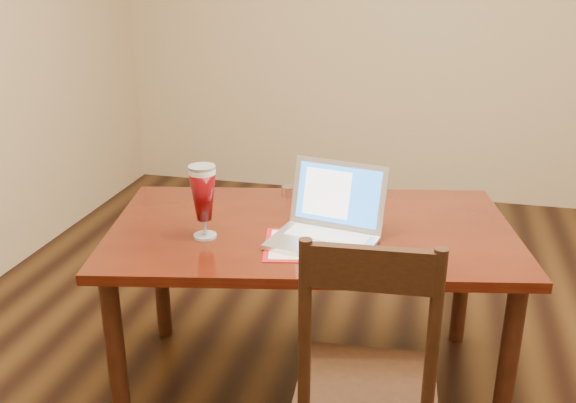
# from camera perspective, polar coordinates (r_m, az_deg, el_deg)

# --- Properties ---
(dining_table) EXTENTS (1.67, 1.14, 0.99)m
(dining_table) POSITION_cam_1_polar(r_m,az_deg,el_deg) (2.47, 1.86, -3.89)
(dining_table) COLOR #441509
(dining_table) RESTS_ON ground
(dining_chair) EXTENTS (0.45, 0.43, 1.00)m
(dining_chair) POSITION_cam_1_polar(r_m,az_deg,el_deg) (2.02, 6.96, -16.02)
(dining_chair) COLOR black
(dining_chair) RESTS_ON ground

